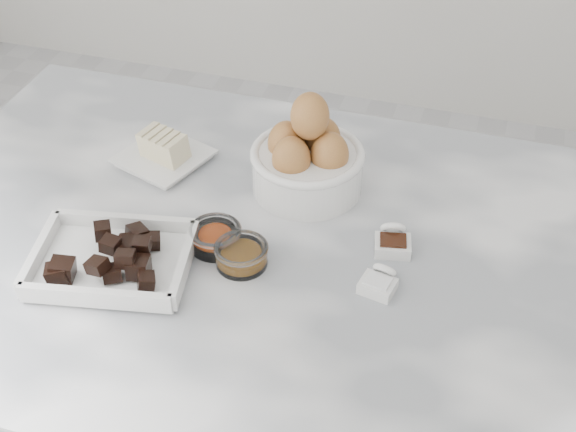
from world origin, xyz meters
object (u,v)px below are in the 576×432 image
at_px(chocolate_dish, 111,256).
at_px(vanilla_spoon, 393,241).
at_px(sugar_ramekin, 332,167).
at_px(honey_bowl, 241,255).
at_px(butter_plate, 162,152).
at_px(zest_bowl, 215,237).
at_px(salt_spoon, 379,282).
at_px(egg_bowl, 307,159).

xyz_separation_m(chocolate_dish, vanilla_spoon, (0.38, 0.16, -0.01)).
relative_size(sugar_ramekin, honey_bowl, 1.13).
xyz_separation_m(butter_plate, honey_bowl, (0.21, -0.20, -0.00)).
xyz_separation_m(zest_bowl, salt_spoon, (0.25, -0.02, -0.01)).
relative_size(egg_bowl, vanilla_spoon, 2.53).
relative_size(sugar_ramekin, vanilla_spoon, 1.24).
distance_m(honey_bowl, vanilla_spoon, 0.23).
bearing_deg(salt_spoon, vanilla_spoon, 89.21).
distance_m(sugar_ramekin, zest_bowl, 0.24).
relative_size(chocolate_dish, sugar_ramekin, 2.82).
height_order(sugar_ramekin, vanilla_spoon, sugar_ramekin).
xyz_separation_m(chocolate_dish, egg_bowl, (0.21, 0.27, 0.03)).
distance_m(vanilla_spoon, salt_spoon, 0.09).
bearing_deg(salt_spoon, butter_plate, 155.09).
bearing_deg(zest_bowl, egg_bowl, 63.14).
distance_m(honey_bowl, salt_spoon, 0.20).
bearing_deg(honey_bowl, chocolate_dish, -159.78).
bearing_deg(butter_plate, sugar_ramekin, 5.60).
bearing_deg(chocolate_dish, honey_bowl, 20.22).
height_order(egg_bowl, honey_bowl, egg_bowl).
relative_size(butter_plate, vanilla_spoon, 2.32).
bearing_deg(butter_plate, egg_bowl, 0.30).
relative_size(butter_plate, salt_spoon, 2.59).
relative_size(egg_bowl, salt_spoon, 2.83).
height_order(sugar_ramekin, honey_bowl, sugar_ramekin).
bearing_deg(chocolate_dish, egg_bowl, 51.27).
bearing_deg(chocolate_dish, vanilla_spoon, 23.30).
xyz_separation_m(chocolate_dish, honey_bowl, (0.17, 0.06, -0.01)).
relative_size(chocolate_dish, honey_bowl, 3.18).
xyz_separation_m(honey_bowl, zest_bowl, (-0.05, 0.03, 0.00)).
relative_size(chocolate_dish, egg_bowl, 1.38).
bearing_deg(sugar_ramekin, vanilla_spoon, -45.91).
relative_size(sugar_ramekin, egg_bowl, 0.49).
distance_m(chocolate_dish, zest_bowl, 0.15).
height_order(egg_bowl, salt_spoon, egg_bowl).
xyz_separation_m(egg_bowl, vanilla_spoon, (0.16, -0.11, -0.04)).
height_order(zest_bowl, salt_spoon, salt_spoon).
bearing_deg(salt_spoon, honey_bowl, -177.47).
bearing_deg(chocolate_dish, zest_bowl, 35.71).
bearing_deg(zest_bowl, honey_bowl, -26.74).
distance_m(chocolate_dish, salt_spoon, 0.38).
bearing_deg(honey_bowl, vanilla_spoon, 25.84).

